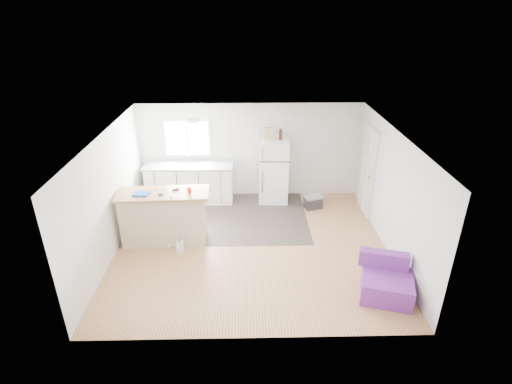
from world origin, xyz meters
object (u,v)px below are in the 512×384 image
cooler (313,201)px  cardboard_box (269,134)px  kitchen_cabinets (190,182)px  bottle_left (280,135)px  refrigerator (273,170)px  purple_seat (386,282)px  cleaner_jug (180,246)px  mop (171,236)px  blue_tray (141,194)px  peninsula (164,217)px  red_cup (189,190)px  bottle_right (281,134)px

cooler → cardboard_box: cardboard_box is taller
kitchen_cabinets → bottle_left: size_ratio=8.75×
refrigerator → purple_seat: bearing=-63.4°
cleaner_jug → cardboard_box: (1.89, 2.24, 1.64)m
mop → blue_tray: mop is taller
peninsula → cardboard_box: 3.13m
refrigerator → mop: bearing=-135.3°
cleaner_jug → cardboard_box: size_ratio=0.96×
cardboard_box → bottle_left: bearing=-0.4°
cooler → red_cup: bearing=-168.0°
mop → bottle_left: size_ratio=4.73×
peninsula → bottle_right: bottle_right is taller
kitchen_cabinets → bottle_right: (2.24, -0.02, 1.25)m
red_cup → bottle_left: bottle_left is taller
cardboard_box → bottle_left: (0.27, -0.00, -0.02)m
cooler → bottle_right: bottle_right is taller
peninsula → purple_seat: (4.09, -1.80, -0.32)m
peninsula → kitchen_cabinets: bearing=78.9°
kitchen_cabinets → cleaner_jug: (0.07, -2.32, -0.37)m
peninsula → cardboard_box: cardboard_box is taller
mop → bottle_right: (2.39, 2.09, 1.51)m
mop → blue_tray: bearing=158.1°
cooler → cleaner_jug: bearing=-163.7°
peninsula → red_cup: red_cup is taller
peninsula → blue_tray: (-0.38, -0.09, 0.58)m
bottle_left → peninsula: bearing=-144.1°
refrigerator → bottle_right: bottle_right is taller
cleaner_jug → cardboard_box: cardboard_box is taller
refrigerator → red_cup: bearing=-131.9°
refrigerator → red_cup: refrigerator is taller
cardboard_box → kitchen_cabinets: bearing=177.7°
purple_seat → red_cup: size_ratio=8.56×
refrigerator → kitchen_cabinets: bearing=-178.9°
mop → red_cup: red_cup is taller
kitchen_cabinets → purple_seat: (3.80, -3.70, -0.24)m
peninsula → cleaner_jug: (0.36, -0.42, -0.45)m
cleaner_jug → mop: size_ratio=0.24×
blue_tray → cardboard_box: size_ratio=1.00×
refrigerator → bottle_left: size_ratio=6.48×
peninsula → mop: mop is taller
kitchen_cabinets → cooler: size_ratio=4.43×
refrigerator → cardboard_box: 0.97m
kitchen_cabinets → cleaner_jug: 2.35m
cardboard_box → mop: bearing=-136.0°
cardboard_box → peninsula: bearing=-140.9°
kitchen_cabinets → mop: (-0.15, -2.11, -0.26)m
cooler → blue_tray: size_ratio=1.65×
cleaner_jug → mop: mop is taller
cleaner_jug → bottle_right: 3.56m
kitchen_cabinets → cardboard_box: bearing=-1.6°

